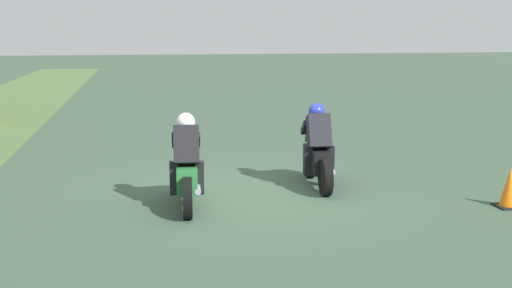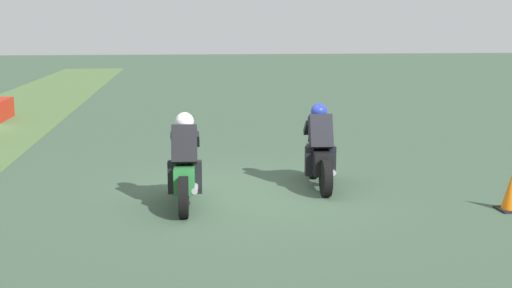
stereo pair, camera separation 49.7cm
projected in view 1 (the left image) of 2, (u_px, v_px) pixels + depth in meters
name	position (u px, v px, depth m)	size (l,w,h in m)	color
ground_plane	(248.00, 194.00, 11.30)	(120.00, 120.00, 0.00)	#3A523E
rider_lane_a	(318.00, 152.00, 11.76)	(2.04, 0.55, 1.51)	black
rider_lane_b	(187.00, 169.00, 10.41)	(2.04, 0.55, 1.51)	black
traffic_cone	(510.00, 189.00, 10.42)	(0.40, 0.40, 0.64)	black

